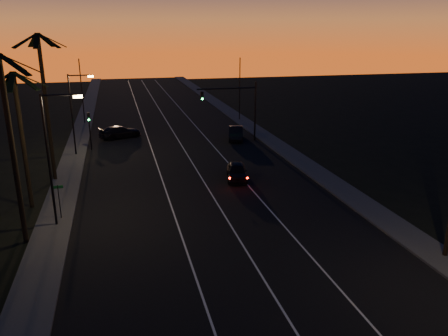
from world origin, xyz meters
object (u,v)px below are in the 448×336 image
object	(u,v)px
cross_car	(120,132)
signal_mast	(236,101)
lead_car	(237,171)
right_car	(236,133)

from	to	relation	value
cross_car	signal_mast	bearing A→B (deg)	-20.39
signal_mast	lead_car	xyz separation A→B (m)	(-3.64, -13.52, -4.04)
signal_mast	cross_car	world-z (taller)	signal_mast
cross_car	right_car	bearing A→B (deg)	-17.36
signal_mast	lead_car	bearing A→B (deg)	-105.07
lead_car	signal_mast	bearing A→B (deg)	74.93
signal_mast	lead_car	distance (m)	14.57
signal_mast	cross_car	xyz separation A→B (m)	(-13.42, 4.99, -4.02)
cross_car	lead_car	bearing A→B (deg)	-62.14
signal_mast	lead_car	size ratio (longest dim) A/B	1.41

